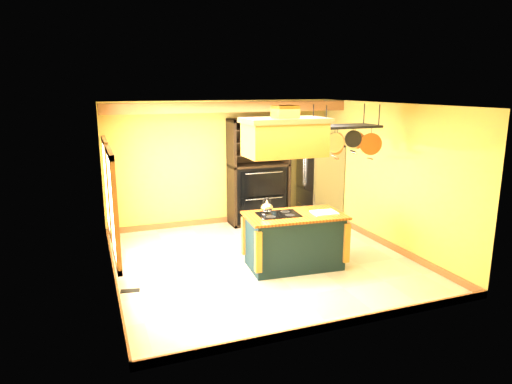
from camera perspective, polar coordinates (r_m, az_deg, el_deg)
floor at (r=8.09m, az=0.83°, el=-8.59°), size 5.00×5.00×0.00m
ceiling at (r=7.53m, az=0.90°, el=10.88°), size 5.00×5.00×0.00m
wall_back at (r=10.03m, az=-4.37°, el=3.62°), size 5.00×0.02×2.70m
wall_front at (r=5.52m, az=10.40°, el=-4.36°), size 5.00×0.02×2.70m
wall_left at (r=7.20m, az=-18.01°, el=-0.72°), size 0.02×5.00×2.70m
wall_right at (r=8.91m, az=16.02°, el=1.96°), size 0.02×5.00×2.70m
ceiling_beam at (r=9.14m, az=-3.07°, el=10.55°), size 5.00×0.15×0.20m
window_near at (r=6.41m, az=-17.36°, el=-1.86°), size 0.06×1.06×1.56m
window_far at (r=7.77m, az=-18.01°, el=0.64°), size 0.06×1.06×1.56m
kitchen_island at (r=7.72m, az=4.78°, el=-6.00°), size 1.70×1.03×1.11m
range_hood at (r=7.26m, az=3.62°, el=7.07°), size 1.32×0.75×0.80m
pot_rack at (r=7.78m, az=11.20°, el=7.14°), size 1.20×0.55×0.84m
refrigerator at (r=10.36m, az=7.94°, el=0.91°), size 0.74×0.87×1.71m
hutch at (r=10.12m, az=0.25°, el=1.12°), size 1.31×0.59×2.32m
floor_register at (r=7.22m, az=-15.45°, el=-11.80°), size 0.30×0.17×0.01m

